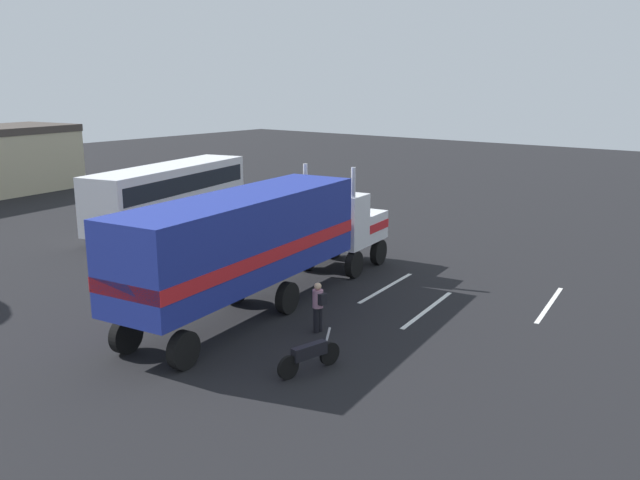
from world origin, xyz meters
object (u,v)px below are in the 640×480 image
(parked_bus, at_px, (170,191))
(motorcycle, at_px, (310,355))
(semi_truck, at_px, (262,237))
(person_bystander, at_px, (318,305))

(parked_bus, distance_m, motorcycle, 19.87)
(parked_bus, bearing_deg, semi_truck, -116.71)
(semi_truck, xyz_separation_m, motorcycle, (-3.16, -4.69, -2.04))
(semi_truck, distance_m, parked_bus, 14.19)
(semi_truck, height_order, motorcycle, semi_truck)
(person_bystander, distance_m, motorcycle, 2.99)
(semi_truck, relative_size, person_bystander, 8.82)
(semi_truck, bearing_deg, person_bystander, -102.95)
(semi_truck, bearing_deg, motorcycle, -123.99)
(parked_bus, xyz_separation_m, motorcycle, (-9.54, -17.36, -1.58))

